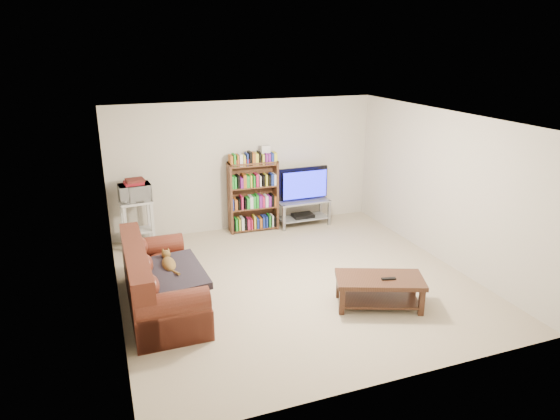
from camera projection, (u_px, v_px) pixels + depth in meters
name	position (u px, v px, depth m)	size (l,w,h in m)	color
floor	(296.00, 281.00, 7.42)	(5.00, 5.00, 0.00)	#C7B694
ceiling	(297.00, 119.00, 6.66)	(5.00, 5.00, 0.00)	white
wall_back	(246.00, 165.00, 9.26)	(5.00, 5.00, 0.00)	beige
wall_front	(394.00, 279.00, 4.82)	(5.00, 5.00, 0.00)	beige
wall_left	(111.00, 226.00, 6.22)	(5.00, 5.00, 0.00)	beige
wall_right	(443.00, 187.00, 7.86)	(5.00, 5.00, 0.00)	beige
sofa	(157.00, 286.00, 6.58)	(0.91, 2.07, 0.88)	#5A2417
blanket	(171.00, 274.00, 6.44)	(0.80, 1.03, 0.10)	#27222B
cat	(169.00, 264.00, 6.59)	(0.23, 0.56, 0.17)	brown
coffee_table	(379.00, 286.00, 6.63)	(1.28, 0.96, 0.42)	#3C2115
remote	(389.00, 279.00, 6.54)	(0.19, 0.05, 0.02)	black
tv_stand	(303.00, 208.00, 9.61)	(1.00, 0.46, 0.50)	#999EA3
television	(303.00, 185.00, 9.46)	(1.07, 0.14, 0.62)	black
dvd_player	(303.00, 215.00, 9.66)	(0.40, 0.28, 0.06)	black
bookshelf	(253.00, 195.00, 9.23)	(0.92, 0.32, 1.32)	#512F1C
shelf_clutter	(257.00, 155.00, 9.03)	(0.68, 0.21, 0.28)	silver
microwave_stand	(137.00, 218.00, 8.49)	(0.56, 0.43, 0.84)	silver
microwave	(135.00, 193.00, 8.35)	(0.52, 0.35, 0.29)	silver
game_boxes	(134.00, 183.00, 8.30)	(0.31, 0.27, 0.05)	maroon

